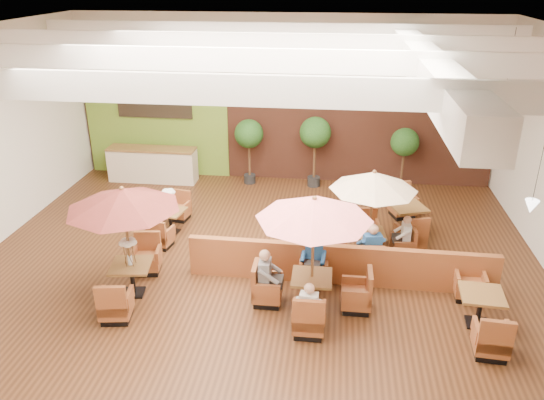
% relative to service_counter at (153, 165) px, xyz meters
% --- Properties ---
extents(room, '(14.04, 14.00, 5.52)m').
position_rel_service_counter_xyz_m(room, '(4.65, -3.88, 3.05)').
color(room, '#381E0F').
rests_on(room, ground).
extents(service_counter, '(3.00, 0.75, 1.18)m').
position_rel_service_counter_xyz_m(service_counter, '(0.00, 0.00, 0.00)').
color(service_counter, beige).
rests_on(service_counter, ground).
extents(booth_divider, '(7.07, 0.26, 0.98)m').
position_rel_service_counter_xyz_m(booth_divider, '(6.42, -5.80, -0.09)').
color(booth_divider, brown).
rests_on(booth_divider, ground).
extents(table_0, '(2.42, 2.63, 2.62)m').
position_rel_service_counter_xyz_m(table_0, '(1.83, -6.82, 1.40)').
color(table_0, brown).
rests_on(table_0, ground).
extents(table_1, '(2.53, 2.53, 2.61)m').
position_rel_service_counter_xyz_m(table_1, '(5.83, -6.81, 1.19)').
color(table_1, brown).
rests_on(table_1, ground).
extents(table_2, '(2.31, 2.31, 2.34)m').
position_rel_service_counter_xyz_m(table_2, '(7.15, -4.41, 1.03)').
color(table_2, brown).
rests_on(table_2, ground).
extents(table_3, '(0.88, 2.33, 1.45)m').
position_rel_service_counter_xyz_m(table_3, '(1.77, -3.76, -0.09)').
color(table_3, brown).
rests_on(table_3, ground).
extents(table_4, '(0.90, 2.56, 0.95)m').
position_rel_service_counter_xyz_m(table_4, '(9.27, -7.03, -0.22)').
color(table_4, brown).
rests_on(table_4, ground).
extents(table_5, '(1.15, 2.85, 1.01)m').
position_rel_service_counter_xyz_m(table_5, '(8.24, -2.93, -0.20)').
color(table_5, brown).
rests_on(table_5, ground).
extents(topiary_0, '(0.96, 0.96, 2.22)m').
position_rel_service_counter_xyz_m(topiary_0, '(3.33, 0.20, 1.07)').
color(topiary_0, black).
rests_on(topiary_0, ground).
extents(topiary_1, '(1.02, 1.02, 2.38)m').
position_rel_service_counter_xyz_m(topiary_1, '(5.52, 0.20, 1.19)').
color(topiary_1, black).
rests_on(topiary_1, ground).
extents(topiary_2, '(0.91, 0.91, 2.10)m').
position_rel_service_counter_xyz_m(topiary_2, '(8.39, 0.20, 0.99)').
color(topiary_2, black).
rests_on(topiary_2, ground).
extents(diner_0, '(0.37, 0.31, 0.73)m').
position_rel_service_counter_xyz_m(diner_0, '(5.83, -7.76, 0.15)').
color(diner_0, white).
rests_on(diner_0, ground).
extents(diner_1, '(0.43, 0.36, 0.83)m').
position_rel_service_counter_xyz_m(diner_1, '(5.83, -5.86, 0.19)').
color(diner_1, '#24579D').
rests_on(diner_1, ground).
extents(diner_2, '(0.32, 0.41, 0.85)m').
position_rel_service_counter_xyz_m(diner_2, '(4.88, -6.81, 0.19)').
color(diner_2, slate).
rests_on(diner_2, ground).
extents(diner_3, '(0.46, 0.41, 0.86)m').
position_rel_service_counter_xyz_m(diner_3, '(7.15, -5.26, 0.20)').
color(diner_3, '#24579D').
rests_on(diner_3, ground).
extents(diner_4, '(0.28, 0.35, 0.71)m').
position_rel_service_counter_xyz_m(diner_4, '(8.00, -4.41, 0.14)').
color(diner_4, white).
rests_on(diner_4, ground).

